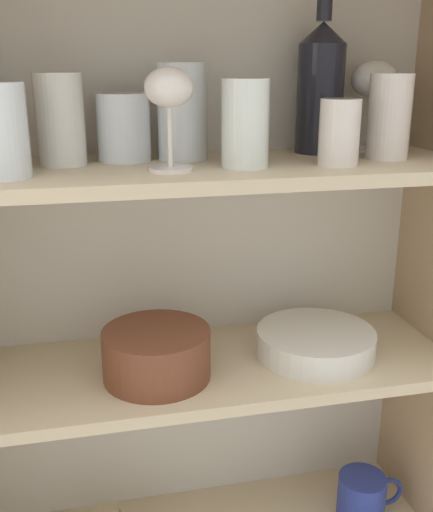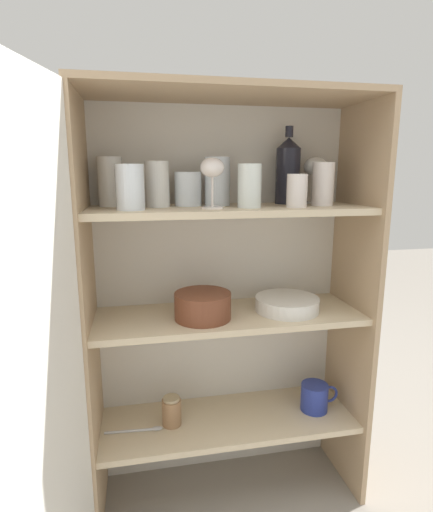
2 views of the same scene
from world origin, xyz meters
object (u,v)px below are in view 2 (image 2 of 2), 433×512
(wine_bottle, at_px, (288,170))
(coffee_mug_primary, at_px, (315,397))
(storage_jar, at_px, (172,411))
(mixing_bowl_large, at_px, (203,305))
(plate_stack_white, at_px, (287,304))

(wine_bottle, bearing_deg, coffee_mug_primary, -44.14)
(coffee_mug_primary, xyz_separation_m, storage_jar, (-0.50, 0.01, -0.00))
(mixing_bowl_large, bearing_deg, wine_bottle, 19.53)
(coffee_mug_primary, bearing_deg, mixing_bowl_large, -177.73)
(coffee_mug_primary, bearing_deg, wine_bottle, 135.86)
(plate_stack_white, distance_m, storage_jar, 0.52)
(plate_stack_white, xyz_separation_m, coffee_mug_primary, (0.12, -0.00, -0.35))
(mixing_bowl_large, height_order, coffee_mug_primary, mixing_bowl_large)
(wine_bottle, height_order, coffee_mug_primary, wine_bottle)
(wine_bottle, bearing_deg, plate_stack_white, -103.44)
(coffee_mug_primary, height_order, storage_jar, storage_jar)
(mixing_bowl_large, height_order, storage_jar, mixing_bowl_large)
(wine_bottle, distance_m, coffee_mug_primary, 0.79)
(wine_bottle, relative_size, storage_jar, 2.54)
(wine_bottle, relative_size, mixing_bowl_large, 1.42)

